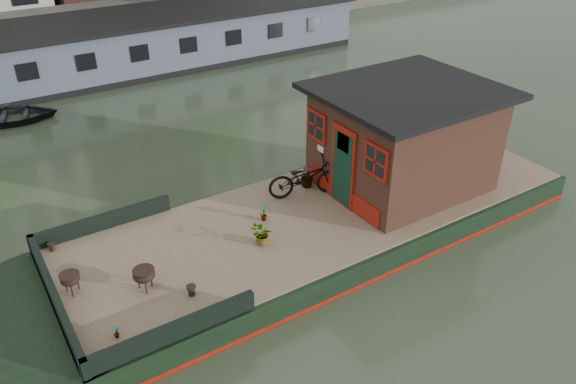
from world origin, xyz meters
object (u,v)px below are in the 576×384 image
bicycle (305,178)px  dinghy (7,112)px  potted_plant_a (264,212)px  brazier_rear (71,283)px  cabin (404,137)px  brazier_front (145,279)px

bicycle → dinghy: (-4.97, 10.09, -0.79)m
potted_plant_a → brazier_rear: (-4.14, -0.17, -0.01)m
cabin → bicycle: size_ratio=2.29×
potted_plant_a → dinghy: 11.12m
cabin → brazier_rear: 7.84m
bicycle → brazier_rear: (-5.51, -0.59, -0.25)m
bicycle → potted_plant_a: bicycle is taller
dinghy → cabin: bearing=-130.1°
potted_plant_a → brazier_front: bearing=-164.9°
brazier_front → bicycle: bearing=15.7°
dinghy → brazier_rear: bearing=-166.7°
brazier_rear → brazier_front: bearing=-28.7°
dinghy → brazier_front: bearing=-160.7°
cabin → potted_plant_a: bearing=174.6°
potted_plant_a → cabin: bearing=-5.4°
bicycle → brazier_rear: bicycle is taller
cabin → brazier_rear: bearing=178.7°
potted_plant_a → brazier_front: 3.09m
brazier_front → dinghy: (-0.61, 11.31, -0.55)m
brazier_rear → potted_plant_a: bearing=2.4°
brazier_front → potted_plant_a: bearing=15.1°
bicycle → dinghy: size_ratio=0.56×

